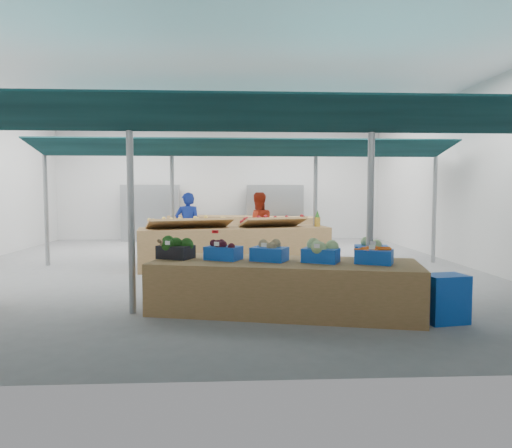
{
  "coord_description": "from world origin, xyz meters",
  "views": [
    {
      "loc": [
        0.47,
        -10.64,
        1.76
      ],
      "look_at": [
        0.93,
        -1.6,
        1.13
      ],
      "focal_mm": 32.0,
      "sensor_mm": 36.0,
      "label": 1
    }
  ],
  "objects_px": {
    "crate_stack": "(445,299)",
    "vendor_left": "(188,227)",
    "vendor_right": "(258,226)",
    "fruit_counter": "(235,247)",
    "veg_counter": "(284,286)"
  },
  "relations": [
    {
      "from": "fruit_counter",
      "to": "vendor_left",
      "type": "height_order",
      "value": "vendor_left"
    },
    {
      "from": "fruit_counter",
      "to": "crate_stack",
      "type": "height_order",
      "value": "fruit_counter"
    },
    {
      "from": "veg_counter",
      "to": "vendor_left",
      "type": "relative_size",
      "value": 2.2
    },
    {
      "from": "crate_stack",
      "to": "fruit_counter",
      "type": "bearing_deg",
      "value": 121.07
    },
    {
      "from": "fruit_counter",
      "to": "veg_counter",
      "type": "bearing_deg",
      "value": -89.06
    },
    {
      "from": "crate_stack",
      "to": "vendor_right",
      "type": "xyz_separation_m",
      "value": [
        -2.22,
        5.77,
        0.55
      ]
    },
    {
      "from": "crate_stack",
      "to": "vendor_left",
      "type": "relative_size",
      "value": 0.37
    },
    {
      "from": "fruit_counter",
      "to": "crate_stack",
      "type": "bearing_deg",
      "value": -67.94
    },
    {
      "from": "fruit_counter",
      "to": "vendor_right",
      "type": "height_order",
      "value": "vendor_right"
    },
    {
      "from": "veg_counter",
      "to": "vendor_right",
      "type": "bearing_deg",
      "value": 103.93
    },
    {
      "from": "crate_stack",
      "to": "vendor_left",
      "type": "distance_m",
      "value": 7.06
    },
    {
      "from": "veg_counter",
      "to": "vendor_right",
      "type": "relative_size",
      "value": 2.2
    },
    {
      "from": "veg_counter",
      "to": "vendor_right",
      "type": "distance_m",
      "value": 5.12
    },
    {
      "from": "veg_counter",
      "to": "crate_stack",
      "type": "distance_m",
      "value": 2.22
    },
    {
      "from": "veg_counter",
      "to": "vendor_left",
      "type": "distance_m",
      "value": 5.46
    }
  ]
}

